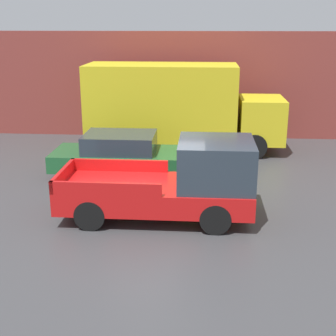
% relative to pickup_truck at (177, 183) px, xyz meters
% --- Properties ---
extents(ground_plane, '(60.00, 60.00, 0.00)m').
position_rel_pickup_truck_xyz_m(ground_plane, '(-0.53, 0.02, -0.99)').
color(ground_plane, '#3D3D3F').
extents(building_wall, '(28.00, 0.15, 4.64)m').
position_rel_pickup_truck_xyz_m(building_wall, '(-0.53, 9.29, 1.33)').
color(building_wall, brown).
rests_on(building_wall, ground).
extents(pickup_truck, '(5.07, 2.10, 2.14)m').
position_rel_pickup_truck_xyz_m(pickup_truck, '(0.00, 0.00, 0.00)').
color(pickup_truck, red).
rests_on(pickup_truck, ground).
extents(car, '(4.29, 1.98, 1.45)m').
position_rel_pickup_truck_xyz_m(car, '(-2.22, 3.50, -0.25)').
color(car, '#1E592D').
rests_on(car, ground).
extents(delivery_truck, '(7.79, 2.40, 3.44)m').
position_rel_pickup_truck_xyz_m(delivery_truck, '(-0.46, 6.94, 0.84)').
color(delivery_truck, gold).
rests_on(delivery_truck, ground).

